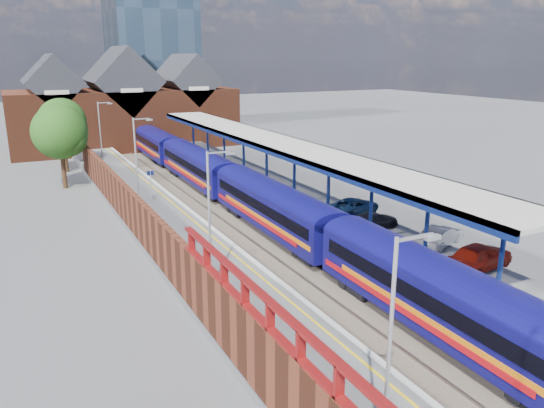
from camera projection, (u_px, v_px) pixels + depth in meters
The scene contains 24 objects.
ground at pixel (188, 190), 51.05m from camera, with size 240.00×240.00×0.00m, color #5B5B5E.
ballast_bed at pixel (227, 216), 42.44m from camera, with size 6.00×76.00×0.06m, color #473D33.
rails at pixel (227, 215), 42.41m from camera, with size 4.51×76.00×0.14m.
left_platform at pixel (159, 220), 39.93m from camera, with size 5.00×76.00×1.00m, color #565659.
right_platform at pixel (293, 202), 44.90m from camera, with size 6.00×76.00×1.00m, color #565659.
coping_left at pixel (189, 209), 40.81m from camera, with size 0.30×76.00×0.05m, color silver.
coping_right at pixel (263, 200), 43.53m from camera, with size 0.30×76.00×0.05m, color silver.
yellow_line at pixel (181, 211), 40.55m from camera, with size 0.14×76.00×0.01m, color yellow.
train at pixel (231, 182), 44.88m from camera, with size 3.04×65.94×3.45m.
canopy at pixel (277, 143), 45.08m from camera, with size 4.50×52.00×4.48m.
lamp_post_a at pixel (394, 342), 14.25m from camera, with size 1.48×0.18×7.00m.
lamp_post_b at pixel (212, 211), 26.30m from camera, with size 1.48×0.18×7.00m.
lamp_post_c at pixel (138, 158), 40.07m from camera, with size 1.48×0.18×7.00m.
lamp_post_d at pixel (102, 132), 53.84m from camera, with size 1.48×0.18×7.00m.
platform_sign at pixel (151, 180), 43.00m from camera, with size 0.55×0.08×2.50m.
brick_wall at pixel (144, 223), 32.72m from camera, with size 0.35×50.00×3.86m.
station_building at pixel (124, 108), 73.68m from camera, with size 30.00×12.12×13.78m.
glass_tower at pixel (149, 10), 92.97m from camera, with size 14.20×14.20×40.30m.
tree_near at pixel (62, 133), 50.22m from camera, with size 5.20×5.20×8.10m.
tree_far at pixel (64, 124), 57.54m from camera, with size 5.20×5.20×8.10m.
parked_car_red at pixel (480, 256), 29.32m from camera, with size 1.77×4.40×1.50m, color maroon.
parked_car_silver at pixel (441, 236), 32.97m from camera, with size 1.32×3.79×1.25m, color silver.
parked_car_dark at pixel (373, 221), 36.05m from camera, with size 1.68×4.13×1.20m, color black.
parked_car_blue at pixel (354, 206), 39.60m from camera, with size 2.03×4.39×1.22m, color navy.
Camera 1 is at (-15.01, -17.90, 12.41)m, focal length 35.00 mm.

